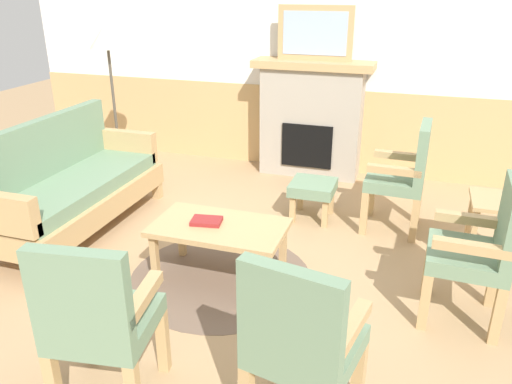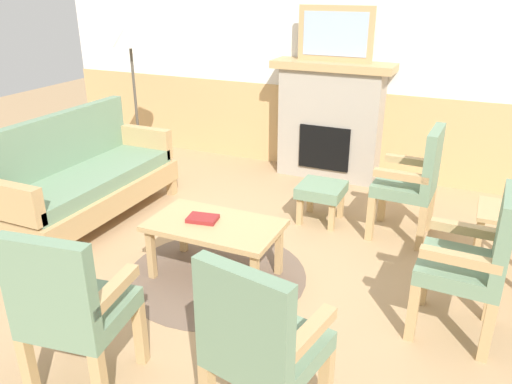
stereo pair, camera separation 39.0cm
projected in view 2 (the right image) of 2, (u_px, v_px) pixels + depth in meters
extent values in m
plane|color=tan|center=(237.00, 275.00, 3.82)|extent=(14.00, 14.00, 0.00)
cube|color=white|center=(341.00, 52.00, 5.49)|extent=(7.20, 0.12, 2.70)
cube|color=tan|center=(334.00, 131.00, 5.77)|extent=(7.20, 0.02, 0.95)
cube|color=#A39989|center=(330.00, 124.00, 5.57)|extent=(1.10, 0.36, 1.20)
cube|color=black|center=(324.00, 148.00, 5.49)|extent=(0.56, 0.02, 0.48)
cube|color=tan|center=(334.00, 65.00, 5.32)|extent=(1.30, 0.44, 0.08)
cube|color=tan|center=(335.00, 34.00, 5.20)|extent=(0.80, 0.03, 0.56)
cube|color=#9EB2D1|center=(335.00, 34.00, 5.18)|extent=(0.68, 0.01, 0.44)
cube|color=tan|center=(51.00, 262.00, 3.84)|extent=(0.08, 0.08, 0.16)
cube|color=tan|center=(172.00, 187.00, 5.26)|extent=(0.08, 0.08, 0.16)
cube|color=tan|center=(125.00, 178.00, 5.48)|extent=(0.08, 0.08, 0.16)
cube|color=tan|center=(92.00, 195.00, 4.59)|extent=(0.70, 1.80, 0.20)
cube|color=gray|center=(90.00, 178.00, 4.53)|extent=(0.60, 1.70, 0.12)
cube|color=gray|center=(59.00, 141.00, 4.53)|extent=(0.10, 1.70, 0.50)
cube|color=tan|center=(10.00, 202.00, 3.78)|extent=(0.60, 0.10, 0.30)
cube|color=tan|center=(145.00, 142.00, 5.21)|extent=(0.60, 0.10, 0.30)
cube|color=tan|center=(151.00, 254.00, 3.72)|extent=(0.05, 0.05, 0.40)
cube|color=tan|center=(255.00, 279.00, 3.40)|extent=(0.05, 0.05, 0.40)
cube|color=tan|center=(183.00, 229.00, 4.09)|extent=(0.05, 0.05, 0.40)
cube|color=tan|center=(279.00, 250.00, 3.77)|extent=(0.05, 0.05, 0.40)
cube|color=tan|center=(215.00, 225.00, 3.66)|extent=(0.96, 0.56, 0.04)
cylinder|color=brown|center=(216.00, 275.00, 3.82)|extent=(1.36, 1.36, 0.01)
cube|color=maroon|center=(203.00, 219.00, 3.68)|extent=(0.24, 0.19, 0.03)
cube|color=tan|center=(300.00, 211.00, 4.58)|extent=(0.05, 0.05, 0.26)
cube|color=tan|center=(332.00, 217.00, 4.46)|extent=(0.05, 0.05, 0.26)
cube|color=tan|center=(310.00, 199.00, 4.83)|extent=(0.05, 0.05, 0.26)
cube|color=tan|center=(341.00, 204.00, 4.72)|extent=(0.05, 0.05, 0.26)
cube|color=gray|center=(322.00, 190.00, 4.58)|extent=(0.40, 0.40, 0.10)
cube|color=tan|center=(371.00, 218.00, 4.28)|extent=(0.06, 0.06, 0.40)
cube|color=tan|center=(382.00, 201.00, 4.62)|extent=(0.06, 0.06, 0.40)
cube|color=tan|center=(421.00, 228.00, 4.10)|extent=(0.06, 0.06, 0.40)
cube|color=tan|center=(430.00, 209.00, 4.45)|extent=(0.06, 0.06, 0.40)
cube|color=gray|center=(404.00, 187.00, 4.27)|extent=(0.50, 0.50, 0.10)
cube|color=gray|center=(433.00, 158.00, 4.07)|extent=(0.10, 0.48, 0.48)
cube|color=tan|center=(401.00, 176.00, 4.03)|extent=(0.44, 0.09, 0.06)
cube|color=tan|center=(411.00, 161.00, 4.37)|extent=(0.44, 0.09, 0.06)
cube|color=tan|center=(413.00, 312.00, 3.06)|extent=(0.06, 0.06, 0.40)
cube|color=tan|center=(424.00, 278.00, 3.41)|extent=(0.06, 0.06, 0.40)
cube|color=tan|center=(487.00, 331.00, 2.89)|extent=(0.06, 0.06, 0.40)
cube|color=tan|center=(492.00, 294.00, 3.24)|extent=(0.06, 0.06, 0.40)
cube|color=gray|center=(459.00, 268.00, 3.06)|extent=(0.50, 0.50, 0.10)
cube|color=gray|center=(505.00, 232.00, 2.86)|extent=(0.10, 0.48, 0.48)
cube|color=tan|center=(460.00, 259.00, 2.82)|extent=(0.44, 0.09, 0.06)
cube|color=tan|center=(467.00, 229.00, 3.16)|extent=(0.44, 0.09, 0.06)
cube|color=tan|center=(257.00, 349.00, 2.75)|extent=(0.07, 0.07, 0.40)
cube|color=tan|center=(326.00, 381.00, 2.53)|extent=(0.07, 0.07, 0.40)
cube|color=gray|center=(268.00, 348.00, 2.39)|extent=(0.56, 0.56, 0.10)
cube|color=gray|center=(243.00, 319.00, 2.13)|extent=(0.49, 0.17, 0.48)
cube|color=tan|center=(234.00, 303.00, 2.43)|extent=(0.15, 0.45, 0.06)
cube|color=tan|center=(307.00, 335.00, 2.21)|extent=(0.15, 0.45, 0.06)
cube|color=tan|center=(76.00, 321.00, 2.98)|extent=(0.07, 0.07, 0.40)
cube|color=tan|center=(140.00, 333.00, 2.88)|extent=(0.07, 0.07, 0.40)
cube|color=tan|center=(29.00, 369.00, 2.61)|extent=(0.07, 0.07, 0.40)
cube|color=gray|center=(81.00, 312.00, 2.65)|extent=(0.55, 0.55, 0.10)
cube|color=gray|center=(48.00, 286.00, 2.36)|extent=(0.49, 0.15, 0.48)
cube|color=tan|center=(43.00, 279.00, 2.63)|extent=(0.13, 0.45, 0.06)
cube|color=tan|center=(112.00, 291.00, 2.53)|extent=(0.13, 0.45, 0.06)
cube|color=tan|center=(478.00, 232.00, 3.91)|extent=(0.04, 0.04, 0.52)
cube|color=tan|center=(476.00, 253.00, 3.60)|extent=(0.04, 0.04, 0.52)
cube|color=tan|center=(511.00, 213.00, 3.58)|extent=(0.44, 0.44, 0.03)
cylinder|color=#332D28|center=(142.00, 172.00, 5.83)|extent=(0.24, 0.24, 0.03)
cylinder|color=#4C473D|center=(136.00, 112.00, 5.56)|extent=(0.03, 0.03, 1.40)
cone|color=beige|center=(129.00, 34.00, 5.24)|extent=(0.36, 0.36, 0.25)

